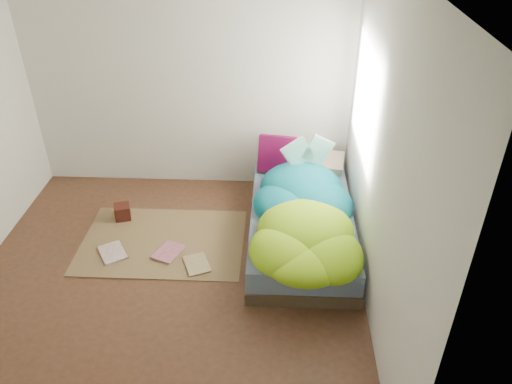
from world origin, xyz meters
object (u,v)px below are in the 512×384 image
floor_book_b (159,249)px  bed (301,222)px  open_book (309,143)px  floor_book_a (101,256)px  wooden_box (122,212)px  pillow_magenta (277,154)px

floor_book_b → bed: bearing=35.8°
open_book → floor_book_a: 2.31m
bed → wooden_box: 1.88m
pillow_magenta → floor_book_a: 2.09m
floor_book_b → open_book: bearing=51.3°
open_book → floor_book_a: open_book is taller
floor_book_b → wooden_box: bearing=156.9°
wooden_box → floor_book_b: 0.71m
wooden_box → floor_book_a: bearing=-93.4°
pillow_magenta → wooden_box: bearing=-152.8°
bed → floor_book_a: (-1.91, -0.44, -0.14)m
pillow_magenta → wooden_box: pillow_magenta is taller
wooden_box → floor_book_a: size_ratio=0.52×
pillow_magenta → open_book: open_book is taller
bed → floor_book_b: bed is taller
open_book → floor_book_a: (-1.97, -0.90, -0.79)m
wooden_box → floor_book_b: size_ratio=0.53×
floor_book_a → floor_book_b: floor_book_b is taller
bed → open_book: size_ratio=4.50×
bed → pillow_magenta: 0.85m
pillow_magenta → floor_book_b: size_ratio=1.34×
pillow_magenta → wooden_box: (-1.61, -0.52, -0.45)m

